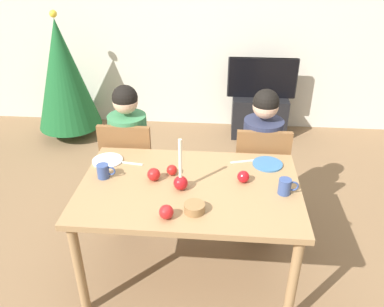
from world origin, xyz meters
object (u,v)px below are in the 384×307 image
Objects in this scene: mug_left at (104,171)px; apple_by_left_plate at (166,212)px; person_left_child at (130,156)px; apple_by_right_mug at (154,174)px; person_right_child at (260,162)px; plate_left at (107,161)px; apple_far_edge at (172,170)px; tv_stand at (259,116)px; candle_centerpiece at (181,179)px; plate_right at (268,164)px; chair_right at (260,170)px; tv at (262,78)px; apple_near_candle at (243,177)px; christmas_tree at (63,75)px; mug_right at (285,186)px; bowl_walnuts at (194,208)px; dining_table at (189,196)px; chair_left at (130,165)px.

apple_by_left_plate is (0.46, -0.38, -0.01)m from mug_left.
person_left_child is 13.86× the size of apple_by_right_mug.
plate_left is (-1.10, -0.39, 0.19)m from person_right_child.
apple_far_edge is at bearing 93.49° from apple_by_left_plate.
candle_centerpiece is at bearing -106.18° from tv_stand.
plate_left reaches higher than tv_stand.
person_left_child is 0.70m from apple_far_edge.
apple_far_edge reaches higher than plate_right.
chair_right is 1.72m from tv_stand.
tv is 10.09× the size of apple_near_candle.
tv is 2.73m from apple_by_left_plate.
christmas_tree is 3.06m from mug_right.
candle_centerpiece is at bearing -163.79° from apple_near_candle.
mug_right is 1.49× the size of apple_by_left_plate.
person_left_child is at bearing 117.20° from apple_by_right_mug.
bowl_walnuts is 0.17m from apple_by_left_plate.
mug_left is (-1.19, -2.25, 0.56)m from tv_stand.
mug_right is at bearing -90.96° from tv_stand.
apple_by_right_mug is (-0.18, 0.09, -0.03)m from candle_centerpiece.
person_right_child is (1.04, 0.00, 0.00)m from person_left_child.
tv_stand is 2.32m from christmas_tree.
dining_table is at bearing 176.41° from mug_right.
chair_right is at bearing 37.38° from apple_by_right_mug.
chair_left is at bearing 131.66° from dining_table.
person_left_child is at bearing 147.08° from apple_near_candle.
christmas_tree is at bearing 127.88° from dining_table.
apple_near_candle is (0.88, -0.57, 0.22)m from person_left_child.
apple_by_left_plate is (-0.10, -0.33, 0.12)m from dining_table.
candle_centerpiece is at bearing -148.92° from plate_right.
mug_left reaches higher than apple_by_left_plate.
apple_far_edge is at bearing 174.09° from apple_near_candle.
chair_left is at bearing -53.81° from christmas_tree.
apple_far_edge reaches higher than dining_table.
christmas_tree reaches higher than chair_left.
chair_left is 0.77× the size of person_right_child.
chair_left is 0.70m from apple_by_right_mug.
plate_right is (-0.11, -2.00, 0.52)m from tv_stand.
tv reaches higher than dining_table.
apple_near_candle is at bearing 2.60° from apple_by_right_mug.
dining_table is 0.17m from candle_centerpiece.
plate_left is 0.83m from bowl_walnuts.
apple_by_left_plate reaches higher than dining_table.
christmas_tree is 18.59× the size of apple_near_candle.
person_right_child is 14.97× the size of apple_near_candle.
apple_near_candle is (0.88, -0.54, 0.28)m from chair_left.
mug_left is 1.74× the size of apple_far_edge.
person_left_child is 5.69× the size of plate_right.
chair_right is at bearing 27.68° from mug_left.
person_left_child is 1.00× the size of person_right_child.
tv is at bearing 77.32° from bowl_walnuts.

